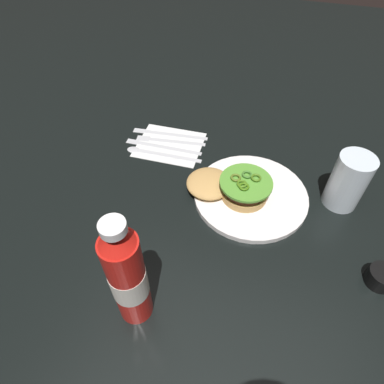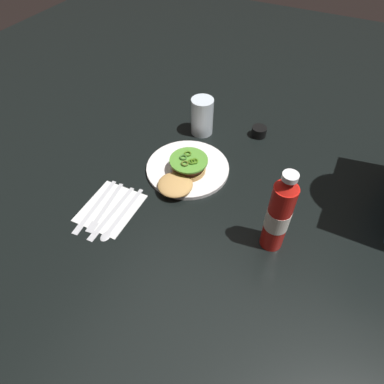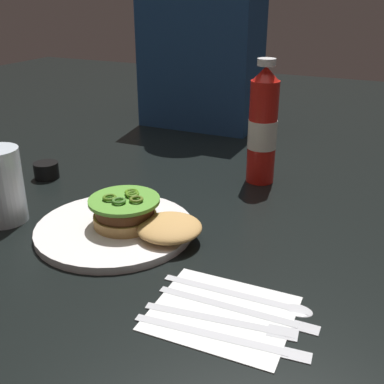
{
  "view_description": "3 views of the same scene",
  "coord_description": "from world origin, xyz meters",
  "px_view_note": "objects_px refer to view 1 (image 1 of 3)",
  "views": [
    {
      "loc": [
        0.02,
        0.4,
        0.57
      ],
      "look_at": [
        0.16,
        -0.06,
        0.04
      ],
      "focal_mm": 30.77,
      "sensor_mm": 36.0,
      "label": 1
    },
    {
      "loc": [
        0.72,
        0.24,
        0.74
      ],
      "look_at": [
        0.16,
        -0.04,
        0.05
      ],
      "focal_mm": 31.45,
      "sensor_mm": 36.0,
      "label": 2
    },
    {
      "loc": [
        0.45,
        -0.7,
        0.38
      ],
      "look_at": [
        0.16,
        -0.07,
        0.07
      ],
      "focal_mm": 44.45,
      "sensor_mm": 36.0,
      "label": 3
    }
  ],
  "objects_px": {
    "butter_knife": "(165,133)",
    "ketchup_bottle": "(128,277)",
    "steak_knife": "(159,145)",
    "water_glass": "(348,181)",
    "fork_utensil": "(164,140)",
    "napkin": "(170,145)",
    "spoon_utensil": "(153,152)",
    "condiment_cup": "(381,277)",
    "dinner_plate": "(250,195)",
    "burger_sandwich": "(231,186)"
  },
  "relations": [
    {
      "from": "napkin",
      "to": "spoon_utensil",
      "type": "xyz_separation_m",
      "value": [
        0.03,
        0.04,
        0.0
      ]
    },
    {
      "from": "butter_knife",
      "to": "burger_sandwich",
      "type": "bearing_deg",
      "value": 141.91
    },
    {
      "from": "dinner_plate",
      "to": "water_glass",
      "type": "height_order",
      "value": "water_glass"
    },
    {
      "from": "dinner_plate",
      "to": "napkin",
      "type": "distance_m",
      "value": 0.27
    },
    {
      "from": "steak_knife",
      "to": "butter_knife",
      "type": "bearing_deg",
      "value": -88.68
    },
    {
      "from": "butter_knife",
      "to": "fork_utensil",
      "type": "relative_size",
      "value": 1.11
    },
    {
      "from": "napkin",
      "to": "fork_utensil",
      "type": "height_order",
      "value": "fork_utensil"
    },
    {
      "from": "fork_utensil",
      "to": "condiment_cup",
      "type": "bearing_deg",
      "value": 152.15
    },
    {
      "from": "ketchup_bottle",
      "to": "butter_knife",
      "type": "bearing_deg",
      "value": -76.02
    },
    {
      "from": "fork_utensil",
      "to": "water_glass",
      "type": "bearing_deg",
      "value": 168.71
    },
    {
      "from": "dinner_plate",
      "to": "burger_sandwich",
      "type": "height_order",
      "value": "burger_sandwich"
    },
    {
      "from": "napkin",
      "to": "fork_utensil",
      "type": "relative_size",
      "value": 0.9
    },
    {
      "from": "burger_sandwich",
      "to": "ketchup_bottle",
      "type": "relative_size",
      "value": 0.78
    },
    {
      "from": "ketchup_bottle",
      "to": "condiment_cup",
      "type": "distance_m",
      "value": 0.46
    },
    {
      "from": "burger_sandwich",
      "to": "water_glass",
      "type": "bearing_deg",
      "value": -167.08
    },
    {
      "from": "burger_sandwich",
      "to": "fork_utensil",
      "type": "xyz_separation_m",
      "value": [
        0.21,
        -0.15,
        -0.03
      ]
    },
    {
      "from": "burger_sandwich",
      "to": "fork_utensil",
      "type": "bearing_deg",
      "value": -34.2
    },
    {
      "from": "steak_knife",
      "to": "spoon_utensil",
      "type": "bearing_deg",
      "value": 83.58
    },
    {
      "from": "burger_sandwich",
      "to": "ketchup_bottle",
      "type": "bearing_deg",
      "value": 71.62
    },
    {
      "from": "dinner_plate",
      "to": "condiment_cup",
      "type": "height_order",
      "value": "condiment_cup"
    },
    {
      "from": "ketchup_bottle",
      "to": "dinner_plate",
      "type": "bearing_deg",
      "value": -114.78
    },
    {
      "from": "water_glass",
      "to": "fork_utensil",
      "type": "xyz_separation_m",
      "value": [
        0.46,
        -0.09,
        -0.06
      ]
    },
    {
      "from": "napkin",
      "to": "fork_utensil",
      "type": "xyz_separation_m",
      "value": [
        0.02,
        -0.01,
        0.0
      ]
    },
    {
      "from": "dinner_plate",
      "to": "spoon_utensil",
      "type": "distance_m",
      "value": 0.28
    },
    {
      "from": "fork_utensil",
      "to": "burger_sandwich",
      "type": "bearing_deg",
      "value": 145.8
    },
    {
      "from": "burger_sandwich",
      "to": "napkin",
      "type": "xyz_separation_m",
      "value": [
        0.2,
        -0.13,
        -0.03
      ]
    },
    {
      "from": "napkin",
      "to": "butter_knife",
      "type": "distance_m",
      "value": 0.05
    },
    {
      "from": "dinner_plate",
      "to": "butter_knife",
      "type": "xyz_separation_m",
      "value": [
        0.27,
        -0.16,
        -0.0
      ]
    },
    {
      "from": "ketchup_bottle",
      "to": "fork_utensil",
      "type": "height_order",
      "value": "ketchup_bottle"
    },
    {
      "from": "dinner_plate",
      "to": "steak_knife",
      "type": "distance_m",
      "value": 0.29
    },
    {
      "from": "condiment_cup",
      "to": "napkin",
      "type": "relative_size",
      "value": 0.3
    },
    {
      "from": "burger_sandwich",
      "to": "napkin",
      "type": "distance_m",
      "value": 0.24
    },
    {
      "from": "water_glass",
      "to": "steak_knife",
      "type": "height_order",
      "value": "water_glass"
    },
    {
      "from": "burger_sandwich",
      "to": "condiment_cup",
      "type": "xyz_separation_m",
      "value": [
        -0.31,
        0.13,
        -0.02
      ]
    },
    {
      "from": "butter_knife",
      "to": "steak_knife",
      "type": "distance_m",
      "value": 0.06
    },
    {
      "from": "ketchup_bottle",
      "to": "steak_knife",
      "type": "distance_m",
      "value": 0.46
    },
    {
      "from": "dinner_plate",
      "to": "napkin",
      "type": "height_order",
      "value": "dinner_plate"
    },
    {
      "from": "butter_knife",
      "to": "condiment_cup",
      "type": "bearing_deg",
      "value": 150.13
    },
    {
      "from": "condiment_cup",
      "to": "napkin",
      "type": "xyz_separation_m",
      "value": [
        0.51,
        -0.27,
        -0.02
      ]
    },
    {
      "from": "condiment_cup",
      "to": "fork_utensil",
      "type": "relative_size",
      "value": 0.27
    },
    {
      "from": "butter_knife",
      "to": "dinner_plate",
      "type": "bearing_deg",
      "value": 148.45
    },
    {
      "from": "ketchup_bottle",
      "to": "fork_utensil",
      "type": "relative_size",
      "value": 1.31
    },
    {
      "from": "water_glass",
      "to": "butter_knife",
      "type": "xyz_separation_m",
      "value": [
        0.46,
        -0.12,
        -0.06
      ]
    },
    {
      "from": "burger_sandwich",
      "to": "spoon_utensil",
      "type": "relative_size",
      "value": 0.95
    },
    {
      "from": "burger_sandwich",
      "to": "napkin",
      "type": "relative_size",
      "value": 1.13
    },
    {
      "from": "ketchup_bottle",
      "to": "butter_knife",
      "type": "relative_size",
      "value": 1.18
    },
    {
      "from": "butter_knife",
      "to": "ketchup_bottle",
      "type": "bearing_deg",
      "value": 103.98
    },
    {
      "from": "fork_utensil",
      "to": "ketchup_bottle",
      "type": "bearing_deg",
      "value": 103.85
    },
    {
      "from": "burger_sandwich",
      "to": "spoon_utensil",
      "type": "bearing_deg",
      "value": -21.68
    },
    {
      "from": "steak_knife",
      "to": "ketchup_bottle",
      "type": "bearing_deg",
      "value": 105.57
    }
  ]
}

